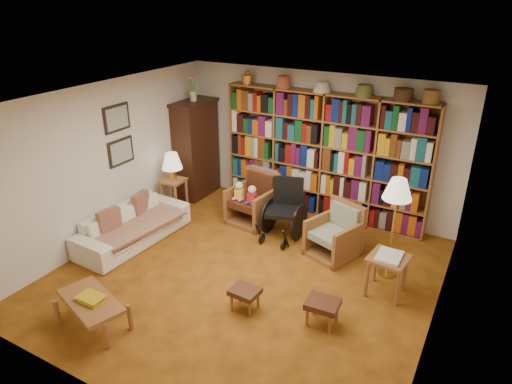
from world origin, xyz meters
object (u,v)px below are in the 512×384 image
Objects in this scene: side_table_papers at (388,263)px; coffee_table at (91,303)px; footstool_b at (323,305)px; side_table_lamp at (174,189)px; floor_lamp at (397,193)px; armchair_leather at (255,201)px; footstool_a at (245,293)px; sofa at (133,226)px; wheelchair at (284,211)px; armchair_sage at (335,235)px.

coffee_table is at bearing -140.37° from side_table_papers.
footstool_b is at bearing 30.40° from coffee_table.
side_table_lamp is 1.07× the size of side_table_papers.
coffee_table is (-2.79, -2.83, -0.92)m from floor_lamp.
coffee_table reaches higher than footstool_b.
armchair_leather is 2.43× the size of footstool_a.
armchair_leather is (1.42, 0.42, -0.09)m from side_table_lamp.
coffee_table is (1.02, -1.79, 0.07)m from sofa.
side_table_papers is (1.87, -0.74, 0.01)m from wheelchair.
sofa is 3.28× the size of side_table_papers.
wheelchair is 2.70× the size of footstool_a.
armchair_sage is 0.93m from wheelchair.
footstool_a is at bearing -129.78° from floor_lamp.
sofa is 2.20× the size of armchair_sage.
side_table_papers is 1.91m from footstool_a.
armchair_leather is at bearing 158.79° from wheelchair.
armchair_sage is (3.04, 0.06, -0.14)m from side_table_lamp.
footstool_a is at bearing -35.35° from side_table_lamp.
armchair_sage is at bearing -64.20° from sofa.
armchair_sage reaches higher than side_table_lamp.
wheelchair is at bearing -53.62° from sofa.
footstool_a is (1.10, -2.22, -0.12)m from armchair_leather.
side_table_lamp is at bearing -175.89° from wheelchair.
wheelchair is 3.28m from coffee_table.
side_table_papers is at bearing 39.46° from footstool_a.
armchair_sage is at bearing 1.05° from side_table_lamp.
armchair_sage is 1.16m from side_table_papers.
footstool_a is (-0.51, -1.85, -0.06)m from armchair_sage.
side_table_papers is 1.43× the size of footstool_b.
armchair_leather reaches higher than coffee_table.
footstool_a is at bearing -140.54° from side_table_papers.
armchair_sage is 3.59m from coffee_table.
armchair_leather is 2.88m from footstool_b.
floor_lamp reaches higher than armchair_sage.
sofa is at bearing -164.66° from floor_lamp.
armchair_leather reaches higher than footstool_a.
footstool_b is (3.48, -1.58, -0.18)m from side_table_lamp.
floor_lamp is 1.45× the size of coffee_table.
coffee_table is at bearing -95.18° from armchair_leather.
armchair_leather is (1.32, 1.61, 0.08)m from sofa.
footstool_b is at bearing 12.55° from footstool_a.
wheelchair reaches higher than coffee_table.
side_table_lamp reaches higher than footstool_a.
sofa reaches higher than footstool_a.
armchair_leather is 2.76m from side_table_papers.
sofa is 2.43m from wheelchair.
armchair_sage is 1.92m from footstool_a.
side_table_lamp is 1.49m from armchair_leather.
wheelchair is at bearing 158.36° from side_table_papers.
coffee_table is (-0.31, -3.39, -0.02)m from armchair_leather.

